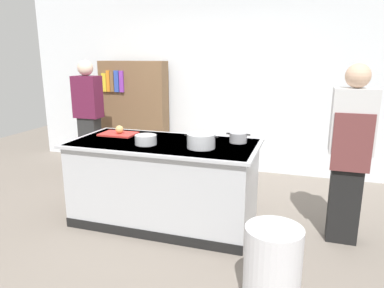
{
  "coord_description": "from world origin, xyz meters",
  "views": [
    {
      "loc": [
        1.4,
        -3.36,
        1.79
      ],
      "look_at": [
        0.25,
        0.2,
        0.85
      ],
      "focal_mm": 33.24,
      "sensor_mm": 36.0,
      "label": 1
    }
  ],
  "objects_px": {
    "stock_pot": "(201,141)",
    "mixing_bowl": "(146,140)",
    "bookshelf": "(134,114)",
    "trash_bin": "(272,267)",
    "person_chef": "(350,151)",
    "person_guest": "(89,117)",
    "onion": "(119,129)",
    "sauce_pan": "(238,138)"
  },
  "relations": [
    {
      "from": "onion",
      "to": "bookshelf",
      "type": "xyz_separation_m",
      "value": [
        -0.65,
        1.64,
        -0.11
      ]
    },
    {
      "from": "stock_pot",
      "to": "trash_bin",
      "type": "height_order",
      "value": "stock_pot"
    },
    {
      "from": "sauce_pan",
      "to": "mixing_bowl",
      "type": "xyz_separation_m",
      "value": [
        -0.88,
        -0.37,
        -0.0
      ]
    },
    {
      "from": "trash_bin",
      "to": "person_guest",
      "type": "relative_size",
      "value": 0.36
    },
    {
      "from": "trash_bin",
      "to": "person_chef",
      "type": "bearing_deg",
      "value": 64.16
    },
    {
      "from": "mixing_bowl",
      "to": "person_chef",
      "type": "xyz_separation_m",
      "value": [
        1.96,
        0.3,
        -0.04
      ]
    },
    {
      "from": "mixing_bowl",
      "to": "trash_bin",
      "type": "relative_size",
      "value": 0.36
    },
    {
      "from": "stock_pot",
      "to": "mixing_bowl",
      "type": "bearing_deg",
      "value": -176.01
    },
    {
      "from": "onion",
      "to": "stock_pot",
      "type": "xyz_separation_m",
      "value": [
        1.05,
        -0.27,
        0.0
      ]
    },
    {
      "from": "trash_bin",
      "to": "mixing_bowl",
      "type": "bearing_deg",
      "value": 147.64
    },
    {
      "from": "stock_pot",
      "to": "trash_bin",
      "type": "relative_size",
      "value": 0.56
    },
    {
      "from": "onion",
      "to": "mixing_bowl",
      "type": "distance_m",
      "value": 0.56
    },
    {
      "from": "onion",
      "to": "sauce_pan",
      "type": "height_order",
      "value": "onion"
    },
    {
      "from": "sauce_pan",
      "to": "trash_bin",
      "type": "xyz_separation_m",
      "value": [
        0.5,
        -1.25,
        -0.65
      ]
    },
    {
      "from": "person_chef",
      "to": "bookshelf",
      "type": "xyz_separation_m",
      "value": [
        -3.07,
        1.65,
        -0.06
      ]
    },
    {
      "from": "stock_pot",
      "to": "bookshelf",
      "type": "distance_m",
      "value": 2.55
    },
    {
      "from": "onion",
      "to": "sauce_pan",
      "type": "relative_size",
      "value": 0.37
    },
    {
      "from": "stock_pot",
      "to": "mixing_bowl",
      "type": "distance_m",
      "value": 0.58
    },
    {
      "from": "mixing_bowl",
      "to": "person_guest",
      "type": "bearing_deg",
      "value": 140.57
    },
    {
      "from": "stock_pot",
      "to": "sauce_pan",
      "type": "height_order",
      "value": "stock_pot"
    },
    {
      "from": "mixing_bowl",
      "to": "trash_bin",
      "type": "bearing_deg",
      "value": -32.36
    },
    {
      "from": "stock_pot",
      "to": "person_guest",
      "type": "xyz_separation_m",
      "value": [
        -2.07,
        1.19,
        -0.06
      ]
    },
    {
      "from": "person_guest",
      "to": "bookshelf",
      "type": "distance_m",
      "value": 0.82
    },
    {
      "from": "onion",
      "to": "sauce_pan",
      "type": "xyz_separation_m",
      "value": [
        1.36,
        0.07,
        -0.01
      ]
    },
    {
      "from": "bookshelf",
      "to": "trash_bin",
      "type": "bearing_deg",
      "value": -48.46
    },
    {
      "from": "onion",
      "to": "person_guest",
      "type": "distance_m",
      "value": 1.37
    },
    {
      "from": "sauce_pan",
      "to": "person_chef",
      "type": "xyz_separation_m",
      "value": [
        1.07,
        -0.08,
        -0.04
      ]
    },
    {
      "from": "sauce_pan",
      "to": "mixing_bowl",
      "type": "relative_size",
      "value": 1.12
    },
    {
      "from": "mixing_bowl",
      "to": "trash_bin",
      "type": "height_order",
      "value": "mixing_bowl"
    },
    {
      "from": "person_chef",
      "to": "person_guest",
      "type": "bearing_deg",
      "value": 71.65
    },
    {
      "from": "onion",
      "to": "bookshelf",
      "type": "distance_m",
      "value": 1.77
    },
    {
      "from": "stock_pot",
      "to": "person_chef",
      "type": "relative_size",
      "value": 0.2
    },
    {
      "from": "sauce_pan",
      "to": "person_guest",
      "type": "height_order",
      "value": "person_guest"
    },
    {
      "from": "onion",
      "to": "person_guest",
      "type": "bearing_deg",
      "value": 137.93
    },
    {
      "from": "onion",
      "to": "person_chef",
      "type": "bearing_deg",
      "value": -0.26
    },
    {
      "from": "bookshelf",
      "to": "onion",
      "type": "bearing_deg",
      "value": -68.54
    },
    {
      "from": "person_chef",
      "to": "bookshelf",
      "type": "height_order",
      "value": "person_chef"
    },
    {
      "from": "onion",
      "to": "trash_bin",
      "type": "distance_m",
      "value": 2.3
    },
    {
      "from": "mixing_bowl",
      "to": "stock_pot",
      "type": "bearing_deg",
      "value": 3.99
    },
    {
      "from": "person_guest",
      "to": "sauce_pan",
      "type": "bearing_deg",
      "value": 55.95
    },
    {
      "from": "onion",
      "to": "person_chef",
      "type": "distance_m",
      "value": 2.43
    },
    {
      "from": "bookshelf",
      "to": "stock_pot",
      "type": "bearing_deg",
      "value": -48.38
    }
  ]
}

